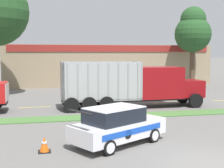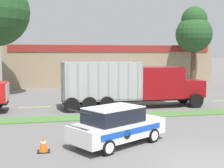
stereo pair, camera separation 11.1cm
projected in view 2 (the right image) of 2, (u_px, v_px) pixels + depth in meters
name	position (u px, v px, depth m)	size (l,w,h in m)	color
ground_plane	(205.00, 164.00, 11.47)	(600.00, 600.00, 0.00)	slate
grass_verge	(134.00, 115.00, 20.41)	(120.00, 1.71, 0.06)	#477538
centre_line_3	(35.00, 107.00, 23.77)	(2.40, 0.14, 0.01)	yellow
centre_line_4	(104.00, 105.00, 24.91)	(2.40, 0.14, 0.01)	yellow
centre_line_5	(168.00, 102.00, 26.05)	(2.40, 0.14, 0.01)	yellow
dump_truck_lead	(145.00, 86.00, 23.66)	(10.91, 2.58, 3.48)	black
rally_car	(117.00, 125.00, 13.89)	(4.79, 3.85, 1.75)	white
traffic_cone	(43.00, 144.00, 12.87)	(0.51, 0.51, 0.65)	black
store_building_backdrop	(105.00, 64.00, 44.26)	(26.40, 12.10, 5.17)	#9E896B
tree_behind_centre	(194.00, 31.00, 37.70)	(4.41, 4.41, 9.76)	brown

